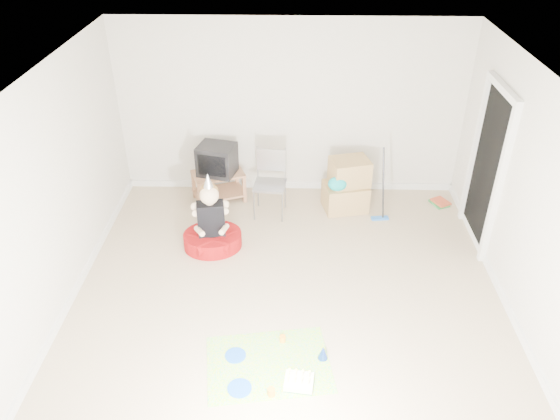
{
  "coord_description": "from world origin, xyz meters",
  "views": [
    {
      "loc": [
        0.04,
        -4.92,
        4.25
      ],
      "look_at": [
        -0.1,
        0.4,
        0.9
      ],
      "focal_mm": 35.0,
      "sensor_mm": 36.0,
      "label": 1
    }
  ],
  "objects_px": {
    "tv_stand": "(219,184)",
    "crt_tv": "(217,159)",
    "seated_woman": "(212,231)",
    "birthday_cake": "(299,382)",
    "cardboard_boxes": "(347,186)",
    "folding_chair": "(270,185)"
  },
  "relations": [
    {
      "from": "tv_stand",
      "to": "birthday_cake",
      "type": "distance_m",
      "value": 3.65
    },
    {
      "from": "tv_stand",
      "to": "crt_tv",
      "type": "height_order",
      "value": "crt_tv"
    },
    {
      "from": "tv_stand",
      "to": "folding_chair",
      "type": "relative_size",
      "value": 0.87
    },
    {
      "from": "cardboard_boxes",
      "to": "birthday_cake",
      "type": "relative_size",
      "value": 2.56
    },
    {
      "from": "folding_chair",
      "to": "crt_tv",
      "type": "bearing_deg",
      "value": 154.57
    },
    {
      "from": "folding_chair",
      "to": "birthday_cake",
      "type": "distance_m",
      "value": 3.14
    },
    {
      "from": "crt_tv",
      "to": "folding_chair",
      "type": "bearing_deg",
      "value": -11.4
    },
    {
      "from": "crt_tv",
      "to": "tv_stand",
      "type": "bearing_deg",
      "value": 130.59
    },
    {
      "from": "tv_stand",
      "to": "cardboard_boxes",
      "type": "height_order",
      "value": "cardboard_boxes"
    },
    {
      "from": "seated_woman",
      "to": "tv_stand",
      "type": "bearing_deg",
      "value": 92.73
    },
    {
      "from": "crt_tv",
      "to": "cardboard_boxes",
      "type": "xyz_separation_m",
      "value": [
        1.87,
        -0.19,
        -0.31
      ]
    },
    {
      "from": "cardboard_boxes",
      "to": "folding_chair",
      "type": "bearing_deg",
      "value": -170.53
    },
    {
      "from": "tv_stand",
      "to": "cardboard_boxes",
      "type": "xyz_separation_m",
      "value": [
        1.87,
        -0.19,
        0.1
      ]
    },
    {
      "from": "tv_stand",
      "to": "seated_woman",
      "type": "relative_size",
      "value": 0.78
    },
    {
      "from": "seated_woman",
      "to": "birthday_cake",
      "type": "xyz_separation_m",
      "value": [
        1.12,
        -2.25,
        -0.2
      ]
    },
    {
      "from": "tv_stand",
      "to": "crt_tv",
      "type": "distance_m",
      "value": 0.41
    },
    {
      "from": "folding_chair",
      "to": "cardboard_boxes",
      "type": "distance_m",
      "value": 1.12
    },
    {
      "from": "tv_stand",
      "to": "folding_chair",
      "type": "distance_m",
      "value": 0.88
    },
    {
      "from": "seated_woman",
      "to": "cardboard_boxes",
      "type": "bearing_deg",
      "value": 29.09
    },
    {
      "from": "tv_stand",
      "to": "cardboard_boxes",
      "type": "distance_m",
      "value": 1.88
    },
    {
      "from": "crt_tv",
      "to": "cardboard_boxes",
      "type": "height_order",
      "value": "crt_tv"
    },
    {
      "from": "cardboard_boxes",
      "to": "seated_woman",
      "type": "relative_size",
      "value": 0.71
    }
  ]
}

